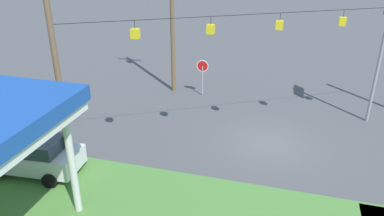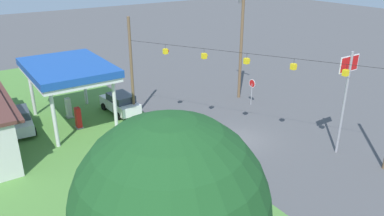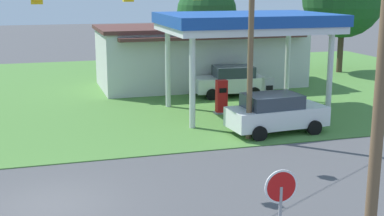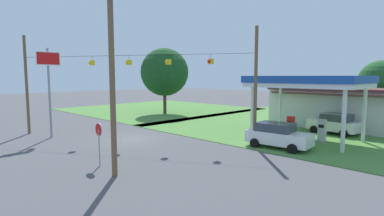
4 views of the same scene
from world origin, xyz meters
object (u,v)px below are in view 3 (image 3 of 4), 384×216
Objects in this scene: gas_station_store at (200,56)px; fuel_pump_far at (268,95)px; car_at_pumps_front at (276,113)px; stop_sign_roadside at (281,199)px; gas_station_canopy at (246,24)px; car_at_pumps_rear at (230,81)px; fuel_pump_near at (221,98)px; tree_behind_station at (207,13)px.

gas_station_store is 7.50× the size of fuel_pump_far.
stop_sign_roadside reaches higher than car_at_pumps_front.
gas_station_canopy is 3.98m from fuel_pump_far.
gas_station_canopy is at bearing 82.87° from car_at_pumps_front.
gas_station_store is at bearing 98.42° from fuel_pump_far.
stop_sign_roadside is at bearing 77.43° from car_at_pumps_rear.
fuel_pump_far is (2.58, 0.00, 0.00)m from fuel_pump_near.
stop_sign_roadside is at bearing -102.99° from gas_station_store.
gas_station_canopy reaches higher than fuel_pump_far.
gas_station_canopy is 4.77× the size of fuel_pump_near.
car_at_pumps_rear is at bearing -80.73° from gas_station_store.
car_at_pumps_front is at bearing 88.34° from car_at_pumps_rear.
gas_station_canopy is at bearing -90.65° from gas_station_store.
tree_behind_station is at bearing 77.78° from car_at_pumps_front.
tree_behind_station is at bearing 80.69° from gas_station_canopy.
gas_station_canopy is at bearing 179.94° from fuel_pump_far.
car_at_pumps_rear is 20.26m from stop_sign_roadside.
car_at_pumps_rear is (0.93, 8.30, 0.01)m from car_at_pumps_front.
gas_station_canopy is 0.64× the size of gas_station_store.
gas_station_store reaches higher than fuel_pump_near.
car_at_pumps_rear is at bearing -107.30° from stop_sign_roadside.
fuel_pump_near is 1.00× the size of fuel_pump_far.
gas_station_canopy is at bearing 84.63° from car_at_pumps_rear.
stop_sign_roadside reaches higher than car_at_pumps_rear.
car_at_pumps_rear is (-0.55, 4.15, 0.09)m from fuel_pump_far.
car_at_pumps_front reaches higher than fuel_pump_far.
gas_station_store is 2.93× the size of car_at_pumps_front.
fuel_pump_far is 0.39× the size of car_at_pumps_front.
car_at_pumps_rear reaches higher than car_at_pumps_front.
car_at_pumps_front is at bearing -109.64° from fuel_pump_far.
gas_station_store is 1.97× the size of tree_behind_station.
stop_sign_roadside is at bearing -113.41° from fuel_pump_far.
tree_behind_station is at bearing 67.67° from gas_station_store.
car_at_pumps_front is 1.83× the size of stop_sign_roadside.
tree_behind_station reaches higher than stop_sign_roadside.
gas_station_store is (0.09, 8.10, -2.62)m from gas_station_canopy.
gas_station_canopy is 5.56m from car_at_pumps_front.
gas_station_store is 3.10× the size of car_at_pumps_rear.
car_at_pumps_rear is at bearing 63.91° from fuel_pump_near.
fuel_pump_near is (-1.38, -8.10, -1.15)m from gas_station_store.
fuel_pump_near is at bearing -104.70° from tree_behind_station.
stop_sign_roadside is at bearing -104.72° from fuel_pump_near.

